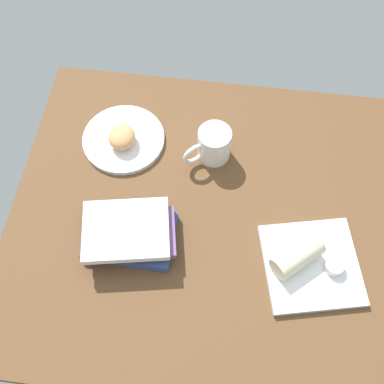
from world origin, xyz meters
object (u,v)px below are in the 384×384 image
(round_plate, at_px, (124,139))
(sauce_cup, at_px, (334,266))
(scone_pastry, at_px, (122,137))
(breakfast_wrap, at_px, (297,256))
(coffee_mug, at_px, (213,145))
(book_stack, at_px, (129,234))
(square_plate, at_px, (311,265))

(round_plate, distance_m, sauce_cup, 0.65)
(scone_pastry, bearing_deg, breakfast_wrap, 149.11)
(breakfast_wrap, distance_m, coffee_mug, 0.37)
(sauce_cup, height_order, book_stack, book_stack)
(square_plate, height_order, breakfast_wrap, breakfast_wrap)
(scone_pastry, distance_m, square_plate, 0.60)
(square_plate, distance_m, sauce_cup, 0.05)
(breakfast_wrap, height_order, book_stack, same)
(sauce_cup, relative_size, breakfast_wrap, 0.36)
(sauce_cup, relative_size, book_stack, 0.18)
(book_stack, bearing_deg, coffee_mug, -122.23)
(breakfast_wrap, relative_size, coffee_mug, 1.02)
(round_plate, height_order, square_plate, square_plate)
(square_plate, bearing_deg, scone_pastry, -29.19)
(square_plate, height_order, book_stack, book_stack)
(scone_pastry, height_order, square_plate, scone_pastry)
(square_plate, xyz_separation_m, book_stack, (0.45, -0.01, 0.03))
(scone_pastry, relative_size, coffee_mug, 0.68)
(sauce_cup, relative_size, coffee_mug, 0.37)
(scone_pastry, bearing_deg, round_plate, -85.09)
(book_stack, distance_m, coffee_mug, 0.33)
(round_plate, xyz_separation_m, scone_pastry, (-0.00, 0.01, 0.03))
(round_plate, relative_size, scone_pastry, 2.71)
(scone_pastry, relative_size, square_plate, 0.37)
(scone_pastry, height_order, sauce_cup, scone_pastry)
(scone_pastry, height_order, breakfast_wrap, breakfast_wrap)
(sauce_cup, xyz_separation_m, book_stack, (0.50, -0.02, 0.01))
(book_stack, relative_size, coffee_mug, 1.98)
(square_plate, relative_size, sauce_cup, 5.00)
(breakfast_wrap, bearing_deg, square_plate, 43.82)
(coffee_mug, bearing_deg, breakfast_wrap, 129.04)
(scone_pastry, bearing_deg, book_stack, 104.83)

